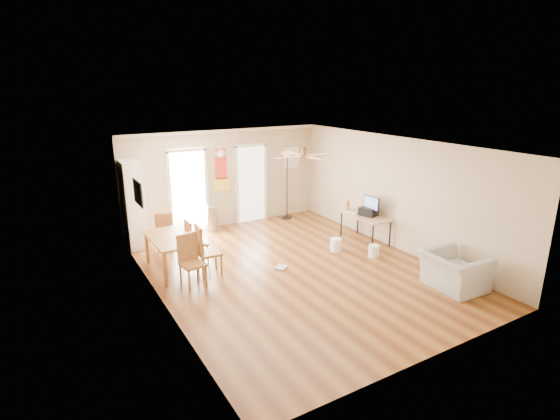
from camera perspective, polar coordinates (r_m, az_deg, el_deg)
floor at (r=9.02m, az=1.94°, el=-7.96°), size 7.00×7.00×0.00m
ceiling at (r=8.30m, az=2.12°, el=8.64°), size 5.50×7.00×0.00m
wall_back at (r=11.59m, az=-7.28°, el=4.20°), size 5.50×0.04×2.60m
wall_front at (r=6.09m, az=20.07°, el=-8.04°), size 5.50×0.04×2.60m
wall_left at (r=7.53m, az=-15.99°, el=-2.98°), size 0.04×7.00×2.60m
wall_right at (r=10.26m, az=15.14°, el=2.17°), size 0.04×7.00×2.60m
crown_molding at (r=8.30m, az=2.11°, el=8.36°), size 5.50×7.00×0.08m
kitchen_doorway at (r=11.27m, az=-12.11°, el=2.32°), size 0.90×0.10×2.10m
bathroom_doorway at (r=11.93m, az=-3.89°, el=3.41°), size 0.80×0.10×2.10m
wall_decal at (r=11.47m, az=-7.86°, el=5.33°), size 0.46×0.03×1.10m
ac_grille at (r=12.41m, az=1.49°, el=7.01°), size 0.50×0.04×0.60m
framed_poster at (r=8.74m, az=-18.39°, el=2.20°), size 0.04×0.66×0.48m
ceiling_fan at (r=8.07m, az=3.25°, el=7.19°), size 1.24×1.24×0.20m
bookshelf at (r=10.63m, az=-19.09°, el=0.81°), size 0.57×0.98×2.06m
dining_table at (r=9.15m, az=-13.95°, el=-5.62°), size 0.90×1.47×0.73m
dining_chair_right_a at (r=9.37m, az=-11.01°, el=-4.13°), size 0.40×0.40×0.96m
dining_chair_right_b at (r=8.72m, az=-9.42°, el=-5.29°), size 0.47×0.47×1.06m
dining_chair_near at (r=8.29m, az=-11.55°, el=-6.75°), size 0.47×0.47×1.01m
dining_chair_far at (r=10.25m, az=-15.13°, el=-2.70°), size 0.47×0.47×0.93m
trash_can at (r=11.38m, az=-9.12°, el=-1.12°), size 0.34×0.34×0.67m
torchiere_lamp at (r=12.16m, az=0.95°, el=3.22°), size 0.43×0.43×1.90m
computer_desk at (r=10.68m, az=11.22°, el=-2.42°), size 0.62×1.24×0.66m
imac at (r=10.51m, az=12.01°, el=0.52°), size 0.23×0.52×0.49m
keyboard at (r=10.75m, az=9.14°, el=-0.28°), size 0.26×0.45×0.02m
printer at (r=10.57m, az=11.69°, el=-0.19°), size 0.44×0.47×0.20m
orange_bottle at (r=10.91m, az=9.00°, el=0.59°), size 0.10×0.10×0.24m
wastebasket_a at (r=10.03m, az=7.45°, el=-4.61°), size 0.27×0.27×0.30m
wastebasket_b at (r=9.86m, az=12.37°, el=-5.32°), size 0.29×0.29×0.27m
floor_cloth at (r=9.08m, az=0.13°, el=-7.65°), size 0.34×0.32×0.04m
armchair at (r=8.76m, az=22.15°, el=-7.53°), size 1.01×1.13×0.69m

